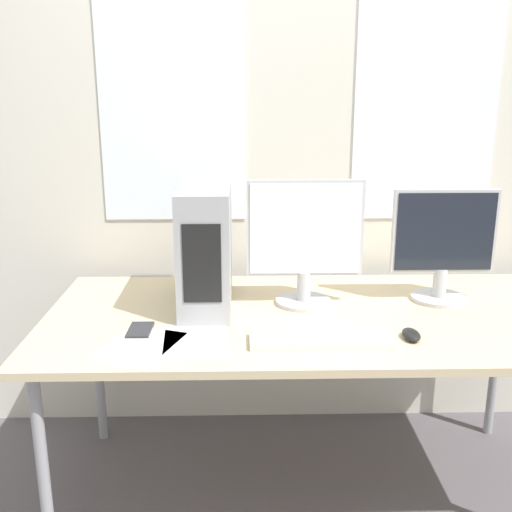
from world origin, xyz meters
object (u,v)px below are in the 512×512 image
at_px(keyboard, 321,340).
at_px(cell_phone, 140,330).
at_px(mouse, 411,335).
at_px(pc_tower, 206,246).
at_px(monitor_right_near, 443,244).
at_px(monitor_main, 305,241).

bearing_deg(keyboard, cell_phone, 169.73).
relative_size(mouse, cell_phone, 0.77).
bearing_deg(pc_tower, monitor_right_near, 1.22).
xyz_separation_m(monitor_main, monitor_right_near, (0.54, 0.03, -0.03)).
bearing_deg(keyboard, monitor_main, 93.05).
relative_size(pc_tower, keyboard, 1.03).
relative_size(pc_tower, monitor_main, 1.00).
distance_m(keyboard, cell_phone, 0.62).
relative_size(monitor_main, monitor_right_near, 1.09).
bearing_deg(keyboard, mouse, 4.88).
height_order(monitor_right_near, cell_phone, monitor_right_near).
bearing_deg(monitor_right_near, keyboard, -142.12).
bearing_deg(pc_tower, keyboard, -44.27).
relative_size(pc_tower, monitor_right_near, 1.09).
bearing_deg(monitor_right_near, pc_tower, -178.78).
relative_size(monitor_main, keyboard, 1.03).
distance_m(monitor_main, mouse, 0.53).
xyz_separation_m(pc_tower, cell_phone, (-0.22, -0.27, -0.23)).
bearing_deg(monitor_main, keyboard, -86.95).
bearing_deg(mouse, monitor_right_near, 60.56).
relative_size(keyboard, cell_phone, 3.50).
relative_size(monitor_right_near, cell_phone, 3.30).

